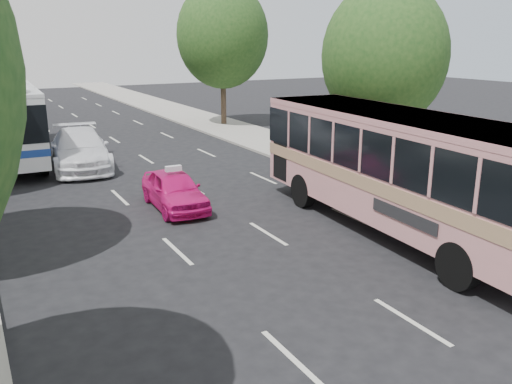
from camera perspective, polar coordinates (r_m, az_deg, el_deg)
ground at (r=12.79m, az=6.36°, el=-10.58°), size 120.00×120.00×0.00m
sidewalk_right at (r=33.49m, az=-1.23°, el=6.18°), size 4.00×90.00×0.12m
tree_right_near at (r=23.18m, az=13.64°, el=14.25°), size 5.10×5.10×7.95m
tree_right_far at (r=36.81m, az=-3.40°, el=16.50°), size 6.00×6.00×9.35m
pink_bus at (r=16.53m, az=14.78°, el=3.31°), size 3.49×11.39×3.59m
pink_taxi at (r=18.85m, az=-8.60°, el=0.24°), size 1.75×3.96×1.32m
white_pickup at (r=25.78m, az=-18.04°, el=4.31°), size 3.13×6.22×1.73m
tour_coach_front at (r=28.87m, az=-24.89°, el=7.41°), size 3.02×12.12×3.60m
taxi_roof_sign at (r=18.66m, az=-8.69°, el=2.47°), size 0.56×0.21×0.18m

